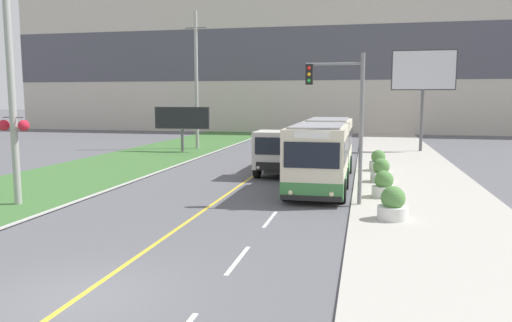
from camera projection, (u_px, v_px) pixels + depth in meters
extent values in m
plane|color=#56565B|center=(78.00, 298.00, 10.75)|extent=(300.00, 300.00, 0.00)
cube|color=gold|center=(78.00, 298.00, 10.75)|extent=(0.14, 140.00, 0.01)
cube|color=silver|center=(238.00, 260.00, 13.27)|extent=(0.12, 2.40, 0.01)
cube|color=silver|center=(270.00, 219.00, 17.73)|extent=(0.12, 2.40, 0.01)
cube|color=silver|center=(289.00, 195.00, 22.18)|extent=(0.12, 2.40, 0.01)
cube|color=silver|center=(302.00, 178.00, 26.64)|extent=(0.12, 2.40, 0.01)
cube|color=silver|center=(311.00, 167.00, 31.10)|extent=(0.12, 2.40, 0.01)
cube|color=silver|center=(318.00, 158.00, 35.56)|extent=(0.12, 2.40, 0.01)
cube|color=silver|center=(323.00, 151.00, 40.01)|extent=(0.12, 2.40, 0.01)
cube|color=silver|center=(328.00, 146.00, 44.47)|extent=(0.12, 2.40, 0.01)
cube|color=silver|center=(331.00, 142.00, 48.93)|extent=(0.12, 2.40, 0.01)
cube|color=silver|center=(334.00, 138.00, 53.39)|extent=(0.12, 2.40, 0.01)
cube|color=beige|center=(319.00, 59.00, 63.29)|extent=(80.00, 8.00, 18.24)
cube|color=#4C4C56|center=(316.00, 53.00, 59.34)|extent=(80.00, 0.04, 6.38)
cube|color=beige|center=(318.00, 158.00, 21.97)|extent=(2.47, 5.36, 2.77)
cube|color=#3D7F42|center=(317.00, 181.00, 22.10)|extent=(2.49, 5.38, 0.70)
cube|color=black|center=(318.00, 148.00, 21.91)|extent=(2.49, 4.94, 0.97)
cube|color=gray|center=(318.00, 125.00, 21.79)|extent=(2.10, 4.83, 0.08)
cube|color=beige|center=(328.00, 145.00, 28.04)|extent=(2.47, 5.36, 2.77)
cube|color=#3D7F42|center=(328.00, 163.00, 28.17)|extent=(2.49, 5.38, 0.70)
cube|color=black|center=(328.00, 137.00, 27.98)|extent=(2.49, 4.94, 0.97)
cube|color=gray|center=(329.00, 119.00, 27.86)|extent=(2.10, 4.83, 0.08)
cube|color=#474747|center=(324.00, 150.00, 25.00)|extent=(2.27, 0.90, 2.55)
cube|color=black|center=(311.00, 155.00, 19.29)|extent=(2.17, 0.04, 1.02)
cube|color=black|center=(311.00, 198.00, 19.50)|extent=(2.42, 0.06, 0.20)
sphere|color=#F4EAB2|center=(290.00, 193.00, 19.63)|extent=(0.20, 0.20, 0.20)
sphere|color=#F4EAB2|center=(332.00, 194.00, 19.29)|extent=(0.20, 0.20, 0.20)
cube|color=white|center=(312.00, 135.00, 19.19)|extent=(1.36, 0.04, 0.28)
cylinder|color=black|center=(286.00, 189.00, 20.90)|extent=(0.28, 1.00, 1.00)
cylinder|color=black|center=(343.00, 191.00, 20.41)|extent=(0.28, 1.00, 1.00)
cylinder|color=black|center=(296.00, 177.00, 24.02)|extent=(0.28, 1.00, 1.00)
cylinder|color=black|center=(346.00, 179.00, 23.53)|extent=(0.28, 1.00, 1.00)
cylinder|color=black|center=(308.00, 163.00, 28.95)|extent=(0.28, 1.00, 1.00)
cylinder|color=black|center=(349.00, 165.00, 28.45)|extent=(0.28, 1.00, 1.00)
cube|color=black|center=(284.00, 164.00, 28.90)|extent=(1.07, 6.58, 0.20)
cube|color=beige|center=(278.00, 150.00, 26.71)|extent=(2.37, 2.33, 1.97)
cube|color=black|center=(274.00, 146.00, 25.52)|extent=(2.01, 0.04, 0.89)
cube|color=black|center=(274.00, 167.00, 25.64)|extent=(1.89, 0.06, 0.44)
sphere|color=silver|center=(258.00, 168.00, 25.82)|extent=(0.18, 0.18, 0.18)
sphere|color=silver|center=(290.00, 169.00, 25.47)|extent=(0.18, 0.18, 0.18)
cube|color=#994C19|center=(288.00, 159.00, 30.13)|extent=(2.25, 4.00, 0.12)
cube|color=#994C19|center=(270.00, 149.00, 30.28)|extent=(0.12, 4.00, 1.35)
cube|color=#994C19|center=(305.00, 149.00, 29.83)|extent=(0.12, 4.00, 1.35)
cube|color=#994C19|center=(282.00, 152.00, 28.18)|extent=(2.25, 0.12, 1.35)
cube|color=#994C19|center=(292.00, 146.00, 31.93)|extent=(2.25, 0.12, 1.35)
cube|color=#994C19|center=(282.00, 138.00, 28.08)|extent=(2.25, 0.12, 0.24)
cylinder|color=black|center=(257.00, 168.00, 26.84)|extent=(0.30, 1.04, 1.04)
cylinder|color=black|center=(297.00, 169.00, 26.38)|extent=(0.30, 1.04, 1.04)
cylinder|color=black|center=(270.00, 160.00, 30.57)|extent=(0.30, 1.04, 1.04)
cylinder|color=black|center=(306.00, 161.00, 30.11)|extent=(0.30, 1.04, 1.04)
cylinder|color=#9E9E99|center=(10.00, 65.00, 19.44)|extent=(0.28, 0.28, 11.10)
sphere|color=red|center=(4.00, 125.00, 19.83)|extent=(0.44, 0.44, 0.44)
cylinder|color=#333333|center=(8.00, 117.00, 19.74)|extent=(0.45, 0.04, 0.04)
sphere|color=red|center=(24.00, 126.00, 19.64)|extent=(0.44, 0.44, 0.44)
cylinder|color=#333333|center=(18.00, 117.00, 19.65)|extent=(0.45, 0.04, 0.04)
cylinder|color=#9E9E99|center=(196.00, 81.00, 41.56)|extent=(0.28, 0.28, 11.37)
cylinder|color=#4C4C4C|center=(196.00, 28.00, 41.01)|extent=(1.80, 0.08, 0.08)
cylinder|color=slate|center=(361.00, 131.00, 19.50)|extent=(0.16, 0.16, 6.00)
cylinder|color=slate|center=(334.00, 64.00, 19.41)|extent=(2.20, 0.10, 0.10)
cube|color=black|center=(309.00, 74.00, 19.66)|extent=(0.28, 0.24, 0.80)
sphere|color=red|center=(309.00, 68.00, 19.51)|extent=(0.14, 0.14, 0.14)
sphere|color=orange|center=(309.00, 74.00, 19.54)|extent=(0.14, 0.14, 0.14)
sphere|color=green|center=(309.00, 81.00, 19.57)|extent=(0.14, 0.14, 0.14)
cylinder|color=#59595B|center=(422.00, 121.00, 39.42)|extent=(0.24, 0.24, 4.96)
cube|color=#333333|center=(424.00, 70.00, 38.92)|extent=(4.87, 0.20, 3.11)
cube|color=silver|center=(424.00, 70.00, 38.82)|extent=(4.71, 0.02, 2.95)
cylinder|color=#59595B|center=(182.00, 140.00, 39.66)|extent=(0.24, 0.24, 1.92)
cube|color=#333333|center=(182.00, 118.00, 39.44)|extent=(4.52, 0.20, 1.73)
cube|color=black|center=(182.00, 118.00, 39.34)|extent=(4.36, 0.02, 1.57)
cylinder|color=silver|center=(393.00, 213.00, 17.36)|extent=(1.05, 1.05, 0.46)
sphere|color=#518442|center=(393.00, 198.00, 17.29)|extent=(0.84, 0.84, 0.84)
cylinder|color=silver|center=(384.00, 192.00, 21.27)|extent=(1.00, 1.00, 0.47)
sphere|color=#518442|center=(384.00, 180.00, 21.21)|extent=(0.80, 0.80, 0.80)
cylinder|color=silver|center=(381.00, 177.00, 25.15)|extent=(1.04, 1.04, 0.48)
sphere|color=#518442|center=(381.00, 167.00, 25.09)|extent=(0.84, 0.84, 0.84)
cylinder|color=silver|center=(378.00, 166.00, 29.04)|extent=(1.01, 1.01, 0.52)
sphere|color=#518442|center=(378.00, 157.00, 28.98)|extent=(0.81, 0.81, 0.81)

